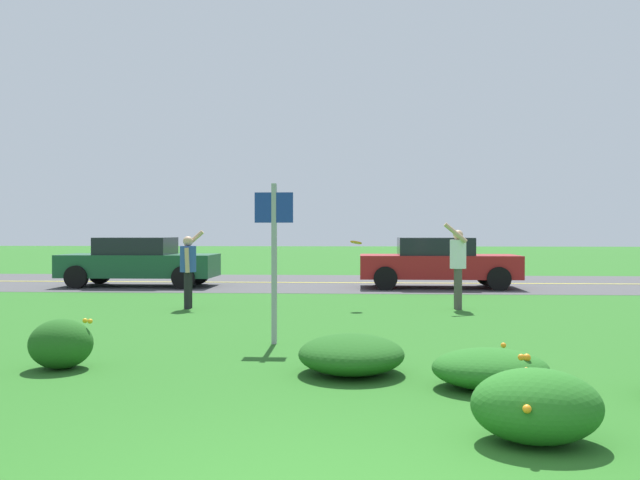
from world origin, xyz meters
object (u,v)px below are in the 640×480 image
(person_catcher_white_shirt, at_px, (458,261))
(car_dark_green_center_left, at_px, (139,261))
(sign_post_near_path, at_px, (274,246))
(frisbee_orange, at_px, (356,242))
(car_red_center_right, at_px, (437,262))
(person_thrower_blue_shirt, at_px, (188,265))

(person_catcher_white_shirt, distance_m, car_dark_green_center_left, 10.21)
(sign_post_near_path, bearing_deg, car_dark_green_center_left, 117.69)
(sign_post_near_path, bearing_deg, frisbee_orange, 76.33)
(frisbee_orange, height_order, car_dark_green_center_left, frisbee_orange)
(sign_post_near_path, height_order, person_catcher_white_shirt, sign_post_near_path)
(frisbee_orange, bearing_deg, car_dark_green_center_left, 140.11)
(sign_post_near_path, bearing_deg, car_red_center_right, 71.22)
(frisbee_orange, bearing_deg, car_red_center_right, 66.99)
(car_dark_green_center_left, relative_size, car_red_center_right, 1.00)
(person_catcher_white_shirt, bearing_deg, car_red_center_right, 88.29)
(car_dark_green_center_left, distance_m, car_red_center_right, 8.78)
(person_catcher_white_shirt, relative_size, frisbee_orange, 7.06)
(car_red_center_right, bearing_deg, person_thrower_blue_shirt, -135.72)
(person_thrower_blue_shirt, distance_m, car_red_center_right, 8.17)
(car_dark_green_center_left, height_order, car_red_center_right, same)
(car_dark_green_center_left, bearing_deg, person_catcher_white_shirt, -32.37)
(person_thrower_blue_shirt, bearing_deg, sign_post_near_path, -61.69)
(person_thrower_blue_shirt, xyz_separation_m, car_dark_green_center_left, (-2.93, 5.71, -0.18))
(person_catcher_white_shirt, xyz_separation_m, car_dark_green_center_left, (-8.62, 5.46, -0.27))
(frisbee_orange, xyz_separation_m, car_red_center_right, (2.30, 5.42, -0.66))
(person_thrower_blue_shirt, height_order, car_dark_green_center_left, person_thrower_blue_shirt)
(person_thrower_blue_shirt, bearing_deg, person_catcher_white_shirt, 2.43)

